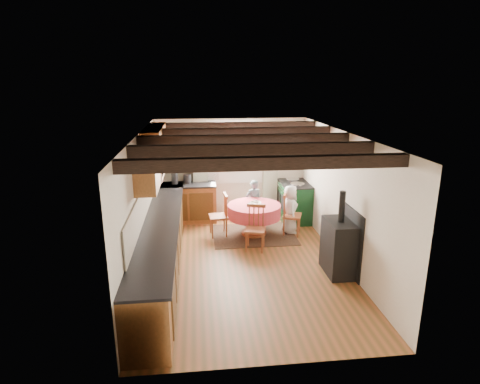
{
  "coord_description": "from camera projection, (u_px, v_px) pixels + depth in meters",
  "views": [
    {
      "loc": [
        -0.84,
        -6.68,
        3.3
      ],
      "look_at": [
        0.0,
        0.8,
        1.15
      ],
      "focal_mm": 29.77,
      "sensor_mm": 36.0,
      "label": 1
    }
  ],
  "objects": [
    {
      "name": "chair_right",
      "position": [
        292.0,
        214.0,
        8.64
      ],
      "size": [
        0.53,
        0.52,
        0.93
      ],
      "primitive_type": null,
      "rotation": [
        0.0,
        0.0,
        1.23
      ],
      "color": "#9C5636",
      "rests_on": "floor"
    },
    {
      "name": "cup",
      "position": [
        256.0,
        203.0,
        8.5
      ],
      "size": [
        0.15,
        0.15,
        0.1
      ],
      "primitive_type": "imported",
      "rotation": [
        0.0,
        0.0,
        5.67
      ],
      "color": "silver",
      "rests_on": "dining_table"
    },
    {
      "name": "window_pane",
      "position": [
        235.0,
        152.0,
        9.57
      ],
      "size": [
        1.2,
        0.01,
        1.4
      ],
      "primitive_type": "cube",
      "color": "white",
      "rests_on": "wall_back"
    },
    {
      "name": "child_right",
      "position": [
        290.0,
        209.0,
        8.72
      ],
      "size": [
        0.35,
        0.53,
        1.08
      ],
      "primitive_type": "imported",
      "rotation": [
        0.0,
        0.0,
        1.56
      ],
      "color": "white",
      "rests_on": "floor"
    },
    {
      "name": "aga_range",
      "position": [
        294.0,
        201.0,
        9.53
      ],
      "size": [
        0.66,
        1.02,
        0.94
      ],
      "primitive_type": null,
      "color": "#0E3619",
      "rests_on": "floor"
    },
    {
      "name": "floor",
      "position": [
        245.0,
        263.0,
        7.38
      ],
      "size": [
        3.6,
        5.5,
        0.0
      ],
      "primitive_type": "cube",
      "color": "brown",
      "rests_on": "ground"
    },
    {
      "name": "chair_left",
      "position": [
        218.0,
        215.0,
        8.57
      ],
      "size": [
        0.45,
        0.43,
        0.93
      ],
      "primitive_type": null,
      "rotation": [
        0.0,
        0.0,
        -1.49
      ],
      "color": "#9C5636",
      "rests_on": "floor"
    },
    {
      "name": "wall_right",
      "position": [
        343.0,
        198.0,
        7.24
      ],
      "size": [
        0.0,
        5.5,
        2.4
      ],
      "primitive_type": "cube",
      "color": "silver",
      "rests_on": "ground"
    },
    {
      "name": "splash_left",
      "position": [
        145.0,
        200.0,
        7.14
      ],
      "size": [
        0.02,
        4.5,
        0.55
      ],
      "primitive_type": "cube",
      "color": "beige",
      "rests_on": "wall_left"
    },
    {
      "name": "base_cabinet_left",
      "position": [
        162.0,
        245.0,
        7.1
      ],
      "size": [
        0.6,
        5.3,
        0.88
      ],
      "primitive_type": "cube",
      "color": "#A55F2F",
      "rests_on": "floor"
    },
    {
      "name": "window_frame",
      "position": [
        235.0,
        152.0,
        9.56
      ],
      "size": [
        1.34,
        0.03,
        1.54
      ],
      "primitive_type": "cube",
      "color": "white",
      "rests_on": "wall_back"
    },
    {
      "name": "dining_table",
      "position": [
        254.0,
        220.0,
        8.62
      ],
      "size": [
        1.15,
        1.15,
        0.69
      ],
      "primitive_type": null,
      "color": "#E44E4A",
      "rests_on": "floor"
    },
    {
      "name": "curtain_left",
      "position": [
        200.0,
        174.0,
        9.53
      ],
      "size": [
        0.35,
        0.1,
        2.1
      ],
      "primitive_type": "cube",
      "color": "beige",
      "rests_on": "wall_back"
    },
    {
      "name": "beam_c",
      "position": [
        245.0,
        139.0,
        6.74
      ],
      "size": [
        3.6,
        0.16,
        0.16
      ],
      "primitive_type": "cube",
      "color": "black",
      "rests_on": "ceiling"
    },
    {
      "name": "beam_a",
      "position": [
        266.0,
        163.0,
        4.83
      ],
      "size": [
        3.6,
        0.16,
        0.16
      ],
      "primitive_type": "cube",
      "color": "black",
      "rests_on": "ceiling"
    },
    {
      "name": "worktop_back",
      "position": [
        188.0,
        185.0,
        9.34
      ],
      "size": [
        1.3,
        0.64,
        0.04
      ],
      "primitive_type": "cube",
      "color": "black",
      "rests_on": "base_cabinet_back"
    },
    {
      "name": "wall_cabinet_solid",
      "position": [
        147.0,
        169.0,
        6.39
      ],
      "size": [
        0.34,
        0.9,
        0.7
      ],
      "primitive_type": "cube",
      "color": "#A55F2F",
      "rests_on": "wall_left"
    },
    {
      "name": "wall_picture",
      "position": [
        308.0,
        150.0,
        9.3
      ],
      "size": [
        0.04,
        0.5,
        0.6
      ],
      "primitive_type": "cube",
      "color": "gold",
      "rests_on": "wall_right"
    },
    {
      "name": "wall_left",
      "position": [
        142.0,
        205.0,
        6.85
      ],
      "size": [
        0.0,
        5.5,
        2.4
      ],
      "primitive_type": "cube",
      "color": "silver",
      "rests_on": "ground"
    },
    {
      "name": "wall_front",
      "position": [
        276.0,
        275.0,
        4.42
      ],
      "size": [
        3.6,
        0.0,
        2.4
      ],
      "primitive_type": "cube",
      "color": "silver",
      "rests_on": "ground"
    },
    {
      "name": "beam_d",
      "position": [
        239.0,
        132.0,
        7.7
      ],
      "size": [
        3.6,
        0.16,
        0.16
      ],
      "primitive_type": "cube",
      "color": "black",
      "rests_on": "ceiling"
    },
    {
      "name": "beam_e",
      "position": [
        234.0,
        126.0,
        8.65
      ],
      "size": [
        3.6,
        0.16,
        0.16
      ],
      "primitive_type": "cube",
      "color": "black",
      "rests_on": "ceiling"
    },
    {
      "name": "canister_tall",
      "position": [
        175.0,
        179.0,
        9.29
      ],
      "size": [
        0.15,
        0.15,
        0.26
      ],
      "primitive_type": "cylinder",
      "color": "#262628",
      "rests_on": "worktop_back"
    },
    {
      "name": "rug",
      "position": [
        254.0,
        235.0,
        8.72
      ],
      "size": [
        1.78,
        1.38,
        0.01
      ],
      "primitive_type": "cube",
      "color": "black",
      "rests_on": "floor"
    },
    {
      "name": "beam_b",
      "position": [
        254.0,
        149.0,
        5.79
      ],
      "size": [
        3.6,
        0.16,
        0.16
      ],
      "primitive_type": "cube",
      "color": "black",
      "rests_on": "ceiling"
    },
    {
      "name": "curtain_rod",
      "position": [
        235.0,
        127.0,
        9.32
      ],
      "size": [
        2.0,
        0.03,
        0.03
      ],
      "primitive_type": "cylinder",
      "rotation": [
        0.0,
        1.57,
        0.0
      ],
      "color": "black",
      "rests_on": "wall_back"
    },
    {
      "name": "bowl_b",
      "position": [
        254.0,
        204.0,
        8.5
      ],
      "size": [
        0.26,
        0.26,
        0.06
      ],
      "primitive_type": "imported",
      "rotation": [
        0.0,
        0.0,
        2.77
      ],
      "color": "silver",
      "rests_on": "dining_table"
    },
    {
      "name": "base_cabinet_back",
      "position": [
        189.0,
        203.0,
        9.48
      ],
      "size": [
        1.3,
        0.6,
        0.88
      ],
      "primitive_type": "cube",
      "color": "#A55F2F",
      "rests_on": "floor"
    },
    {
      "name": "wall_plate",
      "position": [
        274.0,
        147.0,
        9.62
      ],
      "size": [
        0.3,
        0.02,
        0.3
      ],
      "primitive_type": "cylinder",
      "rotation": [
        1.57,
        0.0,
        0.0
      ],
      "color": "silver",
      "rests_on": "wall_back"
    },
    {
      "name": "bowl_a",
      "position": [
        255.0,
        204.0,
        8.51
      ],
      "size": [
        0.24,
        0.24,
        0.06
      ],
      "primitive_type": "imported",
      "rotation": [
        0.0,
        0.0,
        1.58
      ],
      "color": "silver",
      "rests_on": "dining_table"
    },
    {
      "name": "cast_iron_stove",
      "position": [
        340.0,
        233.0,
        6.83
      ],
      "size": [
        0.45,
        0.75,
        1.49
      ],
      "primitive_type": null,
      "color": "black",
      "rests_on": "floor"
    },
    {
      "name": "splash_back",
      "position": [
        190.0,
        169.0,
        9.55
      ],
      "size": [
        1.4,
        0.02,
        0.55
      ],
      "primitive_type": "cube",
      "color": "beige",
      "rests_on": "wall_back"
    },
    {
      "name": "curtain_right",
      "position": [
        270.0,
        172.0,
        9.71
      ],
      "size": [
        0.35,
        0.1,
        2.1
      ],
      "primitive_type": "cube",
      "color": "beige",
      "rests_on": "wall_back"
    },
    {
      "name": "worktop_left",
      "position": [
        161.0,
        221.0,
        6.97
      ],
      "size": [
        0.64,
        5.3,
        0.04
      ],
      "primitive_type": "cube",
      "color": "black",
      "rests_on": "base_cabinet_left"
    },
    {
      "name": "child_far",
      "position": [
        253.0,
        203.0,
        9.2
      ],
      "size": [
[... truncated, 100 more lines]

